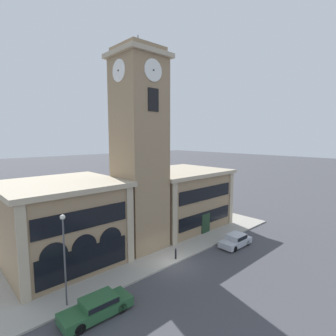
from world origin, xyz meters
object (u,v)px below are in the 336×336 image
object	(u,v)px
street_lamp	(64,248)
parked_car_mid	(236,240)
bollard	(176,254)
parked_car_near	(97,306)

from	to	relation	value
street_lamp	parked_car_mid	bearing A→B (deg)	-7.57
parked_car_mid	street_lamp	distance (m)	18.47
street_lamp	bollard	xyz separation A→B (m)	(10.70, -0.23, -3.76)
parked_car_near	bollard	size ratio (longest dim) A/B	4.58
parked_car_near	street_lamp	bearing A→B (deg)	-63.26
parked_car_mid	street_lamp	bearing A→B (deg)	-6.12
parked_car_mid	street_lamp	xyz separation A→B (m)	(-17.93, 2.38, 3.72)
parked_car_near	parked_car_mid	size ratio (longest dim) A/B	1.20
parked_car_mid	bollard	distance (m)	7.54
parked_car_near	bollard	distance (m)	9.82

